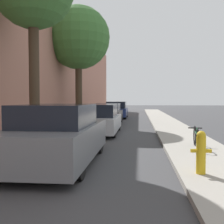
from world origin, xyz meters
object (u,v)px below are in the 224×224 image
object	(u,v)px
street_tree_far	(78,38)
bicycle	(196,137)
parked_car_black	(108,114)
fire_hydrant	(201,152)
parked_car_grey	(58,135)
parked_car_silver	(98,120)
parked_car_navy	(117,110)

from	to	relation	value
street_tree_far	bicycle	xyz separation A→B (m)	(5.59, -8.20, -5.01)
parked_car_black	fire_hydrant	xyz separation A→B (m)	(3.37, -12.51, -0.08)
fire_hydrant	bicycle	distance (m)	3.10
parked_car_grey	parked_car_silver	size ratio (longest dim) A/B	1.02
parked_car_grey	parked_car_silver	distance (m)	6.11
parked_car_grey	fire_hydrant	world-z (taller)	parked_car_grey
fire_hydrant	parked_car_grey	bearing A→B (deg)	162.13
parked_car_navy	street_tree_far	distance (m)	8.45
street_tree_far	parked_car_black	bearing A→B (deg)	36.52
parked_car_navy	fire_hydrant	bearing A→B (deg)	-79.85
bicycle	fire_hydrant	bearing A→B (deg)	-93.69
parked_car_navy	bicycle	size ratio (longest dim) A/B	2.58
parked_car_grey	parked_car_silver	world-z (taller)	parked_car_grey
parked_car_silver	street_tree_far	bearing A→B (deg)	114.57
street_tree_far	bicycle	bearing A→B (deg)	-55.71
parked_car_grey	fire_hydrant	bearing A→B (deg)	-17.87
parked_car_silver	parked_car_black	distance (m)	5.34
parked_car_silver	parked_car_black	size ratio (longest dim) A/B	1.04
parked_car_silver	parked_car_navy	size ratio (longest dim) A/B	1.09
parked_car_grey	street_tree_far	size ratio (longest dim) A/B	0.61
parked_car_grey	parked_car_black	world-z (taller)	parked_car_grey
parked_car_grey	parked_car_silver	xyz separation A→B (m)	(0.12, 6.11, -0.06)
parked_car_black	street_tree_far	size ratio (longest dim) A/B	0.58
parked_car_grey	bicycle	bearing A→B (deg)	27.33
parked_car_silver	street_tree_far	xyz separation A→B (m)	(-1.86, 4.08, 4.80)
parked_car_navy	fire_hydrant	xyz separation A→B (m)	(3.22, -17.97, -0.11)
parked_car_grey	parked_car_navy	world-z (taller)	parked_car_grey
parked_car_silver	bicycle	distance (m)	5.56
parked_car_silver	parked_car_navy	xyz separation A→B (m)	(-0.02, 10.79, 0.02)
parked_car_silver	fire_hydrant	distance (m)	7.86
bicycle	parked_car_silver	bearing A→B (deg)	138.21
parked_car_grey	parked_car_navy	distance (m)	16.90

